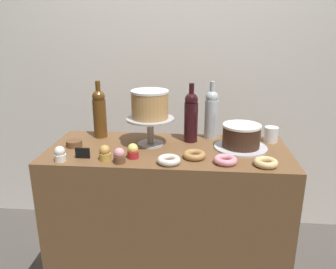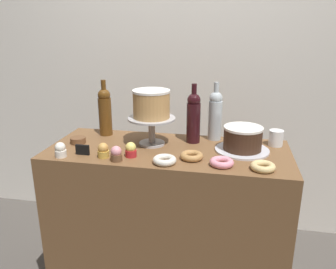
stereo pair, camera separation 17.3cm
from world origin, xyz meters
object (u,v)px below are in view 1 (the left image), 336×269
donut_glazed (266,163)px  donut_sugar (169,160)px  wine_bottle_amber (100,113)px  donut_maple (194,155)px  cupcake_strawberry (119,156)px  cupcake_caramel (105,153)px  price_sign_chalkboard (83,153)px  donut_pink (225,160)px  cookie_stack (74,143)px  wine_bottle_clear (211,113)px  cake_stand_pedestal (150,127)px  coffee_cup_ceramic (271,134)px  cupcake_vanilla (60,154)px  chocolate_round_cake (241,136)px  cupcake_lemon (133,151)px  wine_bottle_dark_red (191,116)px  white_layer_cake (150,104)px

donut_glazed → donut_sugar: bearing=-178.6°
wine_bottle_amber → donut_maple: wine_bottle_amber is taller
cupcake_strawberry → donut_maple: 0.36m
wine_bottle_amber → cupcake_caramel: size_ratio=4.38×
price_sign_chalkboard → donut_pink: bearing=-0.2°
cookie_stack → price_sign_chalkboard: size_ratio=1.20×
wine_bottle_clear → donut_sugar: 0.47m
cake_stand_pedestal → coffee_cup_ceramic: 0.67m
donut_sugar → price_sign_chalkboard: size_ratio=1.60×
donut_maple → donut_sugar: (-0.12, -0.08, 0.00)m
cupcake_vanilla → wine_bottle_amber: bearing=76.6°
donut_pink → donut_sugar: size_ratio=1.00×
chocolate_round_cake → donut_glazed: size_ratio=1.77×
wine_bottle_amber → cupcake_lemon: bearing=-51.2°
wine_bottle_dark_red → cookie_stack: wine_bottle_dark_red is taller
cake_stand_pedestal → coffee_cup_ceramic: cake_stand_pedestal is taller
cupcake_caramel → price_sign_chalkboard: (-0.11, 0.01, -0.01)m
wine_bottle_dark_red → donut_pink: size_ratio=2.91×
white_layer_cake → cupcake_strawberry: size_ratio=2.66×
white_layer_cake → chocolate_round_cake: size_ratio=1.00×
white_layer_cake → cupcake_vanilla: size_ratio=2.66×
donut_pink → chocolate_round_cake: bearing=66.0°
cupcake_strawberry → price_sign_chalkboard: 0.20m
cake_stand_pedestal → cupcake_vanilla: size_ratio=3.42×
cupcake_strawberry → coffee_cup_ceramic: (0.77, 0.37, 0.01)m
cupcake_strawberry → white_layer_cake: bearing=66.8°
wine_bottle_clear → donut_glazed: 0.48m
cupcake_caramel → cookie_stack: 0.27m
white_layer_cake → cupcake_caramel: (-0.19, -0.23, -0.19)m
cupcake_strawberry → price_sign_chalkboard: size_ratio=1.06×
wine_bottle_amber → price_sign_chalkboard: (0.00, -0.33, -0.12)m
cupcake_strawberry → donut_glazed: cupcake_strawberry is taller
donut_maple → cookie_stack: (-0.64, 0.11, 0.00)m
wine_bottle_clear → cupcake_vanilla: bearing=-149.9°
white_layer_cake → cake_stand_pedestal: bearing=90.0°
cupcake_strawberry → cupcake_lemon: same height
chocolate_round_cake → white_layer_cake: bearing=179.1°
chocolate_round_cake → wine_bottle_dark_red: bearing=160.9°
wine_bottle_amber → coffee_cup_ceramic: (0.97, -0.00, -0.10)m
cupcake_strawberry → coffee_cup_ceramic: bearing=25.8°
wine_bottle_dark_red → cupcake_caramel: (-0.40, -0.31, -0.11)m
donut_sugar → cookie_stack: size_ratio=1.33×
donut_pink → cookie_stack: size_ratio=1.33×
cake_stand_pedestal → wine_bottle_dark_red: (0.21, 0.08, 0.04)m
wine_bottle_amber → price_sign_chalkboard: 0.35m
cake_stand_pedestal → coffee_cup_ceramic: size_ratio=2.99×
cupcake_caramel → donut_pink: size_ratio=0.66×
white_layer_cake → donut_maple: 0.36m
cookie_stack → donut_glazed: bearing=-10.1°
cupcake_strawberry → donut_sugar: (0.23, 0.01, -0.02)m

